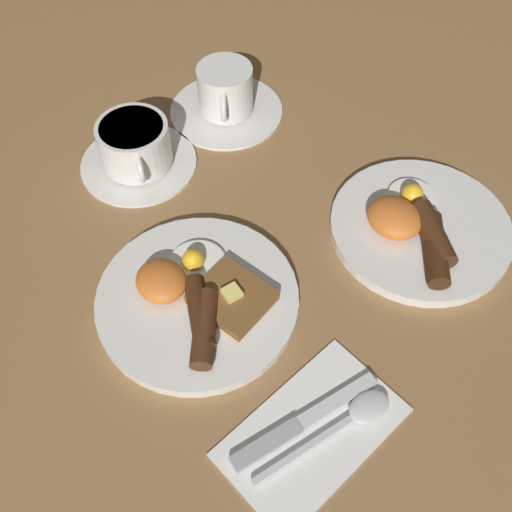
{
  "coord_description": "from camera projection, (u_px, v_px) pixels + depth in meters",
  "views": [
    {
      "loc": [
        0.33,
        -0.18,
        0.61
      ],
      "look_at": [
        0.0,
        0.09,
        0.03
      ],
      "focal_mm": 42.0,
      "sensor_mm": 36.0,
      "label": 1
    }
  ],
  "objects": [
    {
      "name": "breakfast_plate_near",
      "position": [
        197.0,
        298.0,
        0.7
      ],
      "size": [
        0.24,
        0.24,
        0.04
      ],
      "color": "silver",
      "rests_on": "ground_plane"
    },
    {
      "name": "napkin",
      "position": [
        314.0,
        430.0,
        0.62
      ],
      "size": [
        0.13,
        0.2,
        0.01
      ],
      "primitive_type": "cube",
      "rotation": [
        0.0,
        0.0,
        0.07
      ],
      "color": "white",
      "rests_on": "ground_plane"
    },
    {
      "name": "spoon",
      "position": [
        355.0,
        415.0,
        0.62
      ],
      "size": [
        0.04,
        0.17,
        0.01
      ],
      "rotation": [
        0.0,
        0.0,
        1.45
      ],
      "color": "silver",
      "rests_on": "napkin"
    },
    {
      "name": "teacup_far",
      "position": [
        226.0,
        96.0,
        0.88
      ],
      "size": [
        0.17,
        0.17,
        0.08
      ],
      "color": "silver",
      "rests_on": "ground_plane"
    },
    {
      "name": "knife",
      "position": [
        298.0,
        425.0,
        0.61
      ],
      "size": [
        0.04,
        0.18,
        0.01
      ],
      "rotation": [
        0.0,
        0.0,
        1.44
      ],
      "color": "silver",
      "rests_on": "napkin"
    },
    {
      "name": "breakfast_plate_far",
      "position": [
        418.0,
        227.0,
        0.76
      ],
      "size": [
        0.23,
        0.23,
        0.05
      ],
      "color": "silver",
      "rests_on": "ground_plane"
    },
    {
      "name": "ground_plane",
      "position": [
        198.0,
        303.0,
        0.71
      ],
      "size": [
        3.0,
        3.0,
        0.0
      ],
      "primitive_type": "plane",
      "color": "olive"
    },
    {
      "name": "teacup_near",
      "position": [
        136.0,
        149.0,
        0.82
      ],
      "size": [
        0.16,
        0.16,
        0.07
      ],
      "color": "silver",
      "rests_on": "ground_plane"
    }
  ]
}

